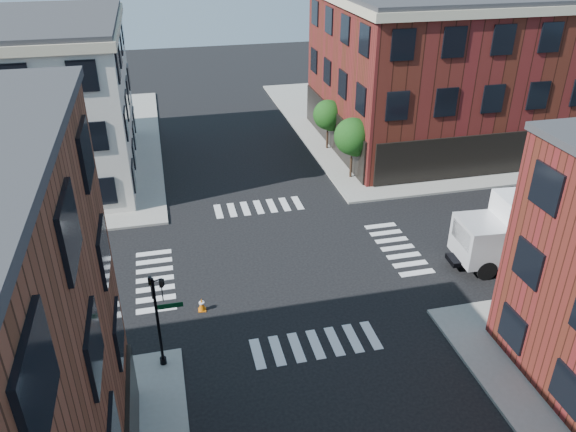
# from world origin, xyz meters

# --- Properties ---
(ground) EXTENTS (120.00, 120.00, 0.00)m
(ground) POSITION_xyz_m (0.00, 0.00, 0.00)
(ground) COLOR black
(ground) RESTS_ON ground
(sidewalk_ne) EXTENTS (30.00, 30.00, 0.15)m
(sidewalk_ne) POSITION_xyz_m (21.00, 21.00, 0.07)
(sidewalk_ne) COLOR gray
(sidewalk_ne) RESTS_ON ground
(building_ne) EXTENTS (25.00, 16.00, 12.00)m
(building_ne) POSITION_xyz_m (20.50, 16.00, 6.00)
(building_ne) COLOR #491D12
(building_ne) RESTS_ON ground
(tree_near) EXTENTS (2.69, 2.69, 4.49)m
(tree_near) POSITION_xyz_m (7.56, 9.98, 3.16)
(tree_near) COLOR black
(tree_near) RESTS_ON ground
(tree_far) EXTENTS (2.43, 2.43, 4.07)m
(tree_far) POSITION_xyz_m (7.56, 15.98, 2.87)
(tree_far) COLOR black
(tree_far) RESTS_ON ground
(signal_pole) EXTENTS (1.29, 1.24, 4.60)m
(signal_pole) POSITION_xyz_m (-6.72, -6.68, 2.86)
(signal_pole) COLOR black
(signal_pole) RESTS_ON ground
(box_truck) EXTENTS (9.16, 3.32, 4.08)m
(box_truck) POSITION_xyz_m (13.85, -3.09, 2.12)
(box_truck) COLOR white
(box_truck) RESTS_ON ground
(traffic_cone) EXTENTS (0.41, 0.41, 0.71)m
(traffic_cone) POSITION_xyz_m (-4.79, -3.27, 0.34)
(traffic_cone) COLOR #CB6209
(traffic_cone) RESTS_ON ground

